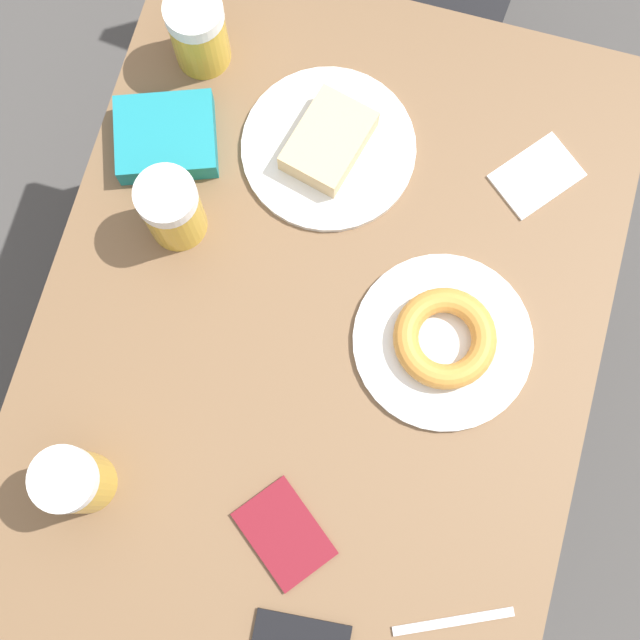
{
  "coord_description": "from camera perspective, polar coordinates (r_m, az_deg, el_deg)",
  "views": [
    {
      "loc": [
        0.07,
        -0.26,
        1.93
      ],
      "look_at": [
        0.0,
        0.0,
        0.73
      ],
      "focal_mm": 50.0,
      "sensor_mm": 36.0,
      "label": 1
    }
  ],
  "objects": [
    {
      "name": "ground_plane",
      "position": [
        1.95,
        0.0,
        -4.62
      ],
      "size": [
        8.0,
        8.0,
        0.0
      ],
      "primitive_type": "plane",
      "color": "#474442"
    },
    {
      "name": "table",
      "position": [
        1.31,
        0.0,
        -0.75
      ],
      "size": [
        0.78,
        1.05,
        0.71
      ],
      "color": "brown",
      "rests_on": "ground_plane"
    },
    {
      "name": "plate_with_cake",
      "position": [
        1.32,
        0.56,
        11.13
      ],
      "size": [
        0.26,
        0.26,
        0.05
      ],
      "color": "white",
      "rests_on": "table"
    },
    {
      "name": "plate_with_donut",
      "position": [
        1.24,
        7.93,
        -1.26
      ],
      "size": [
        0.25,
        0.25,
        0.05
      ],
      "color": "white",
      "rests_on": "table"
    },
    {
      "name": "beer_mug_left",
      "position": [
        1.35,
        -7.79,
        17.77
      ],
      "size": [
        0.08,
        0.08,
        0.13
      ],
      "color": "gold",
      "rests_on": "table"
    },
    {
      "name": "beer_mug_center",
      "position": [
        1.2,
        -15.44,
        -9.9
      ],
      "size": [
        0.08,
        0.08,
        0.13
      ],
      "color": "gold",
      "rests_on": "table"
    },
    {
      "name": "beer_mug_right",
      "position": [
        1.25,
        -9.45,
        7.01
      ],
      "size": [
        0.08,
        0.08,
        0.13
      ],
      "color": "gold",
      "rests_on": "table"
    },
    {
      "name": "napkin_folded",
      "position": [
        1.35,
        13.7,
        8.96
      ],
      "size": [
        0.14,
        0.15,
        0.0
      ],
      "rotation": [
        0.0,
        0.0,
        0.88
      ],
      "color": "white",
      "rests_on": "table"
    },
    {
      "name": "fork",
      "position": [
        1.24,
        8.52,
        -18.53
      ],
      "size": [
        0.15,
        0.08,
        0.0
      ],
      "rotation": [
        0.0,
        0.0,
        2.0
      ],
      "color": "silver",
      "rests_on": "table"
    },
    {
      "name": "passport_near_edge",
      "position": [
        1.22,
        -2.3,
        -13.51
      ],
      "size": [
        0.15,
        0.15,
        0.01
      ],
      "rotation": [
        0.0,
        0.0,
        0.9
      ],
      "color": "maroon",
      "rests_on": "table"
    },
    {
      "name": "blue_pouch",
      "position": [
        1.34,
        -9.83,
        11.46
      ],
      "size": [
        0.18,
        0.16,
        0.04
      ],
      "rotation": [
        0.0,
        0.0,
        0.35
      ],
      "color": "teal",
      "rests_on": "table"
    }
  ]
}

